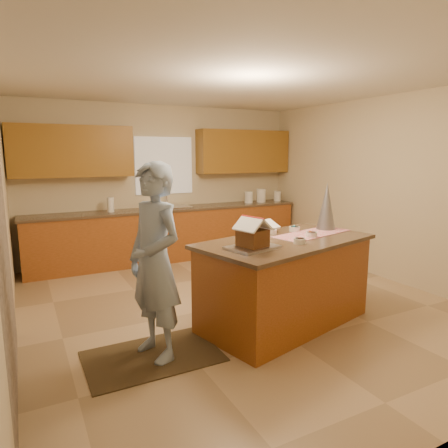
# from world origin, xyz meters

# --- Properties ---
(floor) EXTENTS (5.50, 5.50, 0.00)m
(floor) POSITION_xyz_m (0.00, 0.00, 0.00)
(floor) COLOR tan
(floor) RESTS_ON ground
(ceiling) EXTENTS (5.50, 5.50, 0.00)m
(ceiling) POSITION_xyz_m (0.00, 0.00, 2.70)
(ceiling) COLOR silver
(ceiling) RESTS_ON floor
(wall_back) EXTENTS (5.50, 5.50, 0.00)m
(wall_back) POSITION_xyz_m (0.00, 2.75, 1.35)
(wall_back) COLOR beige
(wall_back) RESTS_ON floor
(wall_left) EXTENTS (5.50, 5.50, 0.00)m
(wall_left) POSITION_xyz_m (-2.50, 0.00, 1.35)
(wall_left) COLOR beige
(wall_left) RESTS_ON floor
(wall_right) EXTENTS (5.50, 5.50, 0.00)m
(wall_right) POSITION_xyz_m (2.50, 0.00, 1.35)
(wall_right) COLOR beige
(wall_right) RESTS_ON floor
(stone_accent) EXTENTS (0.00, 2.50, 2.50)m
(stone_accent) POSITION_xyz_m (-2.48, -0.80, 1.25)
(stone_accent) COLOR gray
(stone_accent) RESTS_ON wall_left
(window_curtain) EXTENTS (1.05, 0.03, 1.00)m
(window_curtain) POSITION_xyz_m (0.00, 2.72, 1.65)
(window_curtain) COLOR white
(window_curtain) RESTS_ON wall_back
(back_counter_base) EXTENTS (4.80, 0.60, 0.88)m
(back_counter_base) POSITION_xyz_m (0.00, 2.45, 0.44)
(back_counter_base) COLOR #9A4E1F
(back_counter_base) RESTS_ON floor
(back_counter_top) EXTENTS (4.85, 0.63, 0.04)m
(back_counter_top) POSITION_xyz_m (0.00, 2.45, 0.90)
(back_counter_top) COLOR brown
(back_counter_top) RESTS_ON back_counter_base
(upper_cabinet_left) EXTENTS (1.85, 0.35, 0.80)m
(upper_cabinet_left) POSITION_xyz_m (-1.55, 2.57, 1.90)
(upper_cabinet_left) COLOR #986020
(upper_cabinet_left) RESTS_ON wall_back
(upper_cabinet_right) EXTENTS (1.85, 0.35, 0.80)m
(upper_cabinet_right) POSITION_xyz_m (1.55, 2.57, 1.90)
(upper_cabinet_right) COLOR #986020
(upper_cabinet_right) RESTS_ON wall_back
(sink) EXTENTS (0.70, 0.45, 0.12)m
(sink) POSITION_xyz_m (0.00, 2.45, 0.89)
(sink) COLOR silver
(sink) RESTS_ON back_counter_top
(faucet) EXTENTS (0.03, 0.03, 0.28)m
(faucet) POSITION_xyz_m (0.00, 2.63, 1.06)
(faucet) COLOR silver
(faucet) RESTS_ON back_counter_top
(island_base) EXTENTS (2.04, 1.36, 0.91)m
(island_base) POSITION_xyz_m (0.18, -0.72, 0.46)
(island_base) COLOR #9A4E1F
(island_base) RESTS_ON floor
(island_top) EXTENTS (2.14, 1.46, 0.04)m
(island_top) POSITION_xyz_m (0.18, -0.72, 0.93)
(island_top) COLOR brown
(island_top) RESTS_ON island_base
(table_runner) EXTENTS (1.10, 0.61, 0.01)m
(table_runner) POSITION_xyz_m (0.63, -0.61, 0.96)
(table_runner) COLOR #B20C28
(table_runner) RESTS_ON island_top
(baking_tray) EXTENTS (0.55, 0.46, 0.03)m
(baking_tray) POSITION_xyz_m (-0.36, -0.91, 0.97)
(baking_tray) COLOR silver
(baking_tray) RESTS_ON island_top
(cookbook) EXTENTS (0.26, 0.23, 0.10)m
(cookbook) POSITION_xyz_m (0.23, -0.30, 1.05)
(cookbook) COLOR white
(cookbook) RESTS_ON island_top
(tinsel_tree) EXTENTS (0.28, 0.28, 0.57)m
(tinsel_tree) POSITION_xyz_m (0.95, -0.47, 1.24)
(tinsel_tree) COLOR #ABACB7
(tinsel_tree) RESTS_ON island_top
(rug) EXTENTS (1.22, 0.79, 0.01)m
(rug) POSITION_xyz_m (-1.36, -0.78, 0.01)
(rug) COLOR black
(rug) RESTS_ON floor
(boy) EXTENTS (0.59, 0.75, 1.79)m
(boy) POSITION_xyz_m (-1.31, -0.78, 0.91)
(boy) COLOR #95AED4
(boy) RESTS_ON rug
(canister_a) EXTENTS (0.16, 0.16, 0.22)m
(canister_a) POSITION_xyz_m (1.60, 2.45, 1.03)
(canister_a) COLOR white
(canister_a) RESTS_ON back_counter_top
(canister_b) EXTENTS (0.18, 0.18, 0.26)m
(canister_b) POSITION_xyz_m (1.89, 2.45, 1.05)
(canister_b) COLOR white
(canister_b) RESTS_ON back_counter_top
(canister_c) EXTENTS (0.14, 0.14, 0.20)m
(canister_c) POSITION_xyz_m (2.28, 2.45, 1.02)
(canister_c) COLOR white
(canister_c) RESTS_ON back_counter_top
(paper_towel) EXTENTS (0.11, 0.11, 0.24)m
(paper_towel) POSITION_xyz_m (-1.02, 2.45, 1.04)
(paper_towel) COLOR white
(paper_towel) RESTS_ON back_counter_top
(gingerbread_house) EXTENTS (0.35, 0.35, 0.29)m
(gingerbread_house) POSITION_xyz_m (-0.36, -0.91, 1.09)
(gingerbread_house) COLOR #5A2E17
(gingerbread_house) RESTS_ON baking_tray
(candy_bowls) EXTENTS (0.75, 0.68, 0.06)m
(candy_bowls) POSITION_xyz_m (0.22, -0.59, 0.98)
(candy_bowls) COLOR #DA264B
(candy_bowls) RESTS_ON island_top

